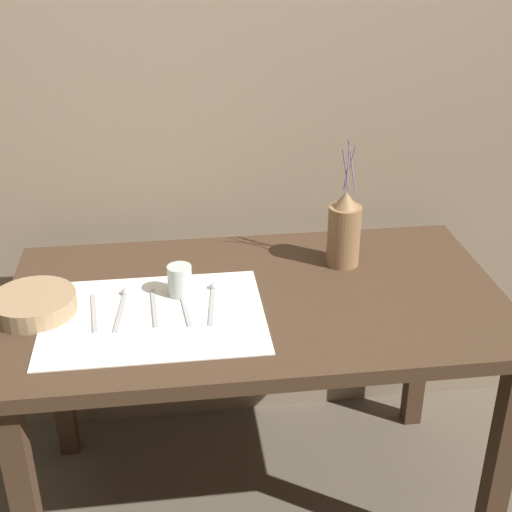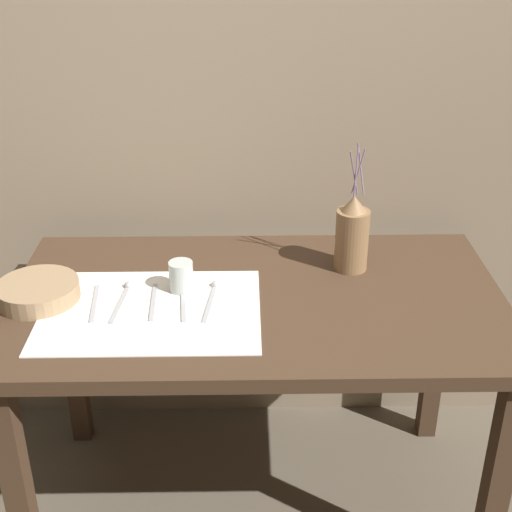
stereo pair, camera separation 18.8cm
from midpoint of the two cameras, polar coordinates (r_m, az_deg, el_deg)
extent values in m
plane|color=brown|center=(2.41, -2.33, -19.02)|extent=(12.00, 12.00, 0.00)
cube|color=gray|center=(2.23, -4.11, 13.11)|extent=(7.00, 0.06, 2.40)
cube|color=#422D1E|center=(1.95, -2.73, -3.74)|extent=(1.35, 0.76, 0.04)
cube|color=#422D1E|center=(2.06, 16.35, -16.12)|extent=(0.06, 0.06, 0.72)
cube|color=#422D1E|center=(2.46, -17.71, -8.33)|extent=(0.06, 0.06, 0.72)
cube|color=#422D1E|center=(2.53, 10.92, -6.49)|extent=(0.06, 0.06, 0.72)
cube|color=white|center=(1.87, -11.07, -4.84)|extent=(0.57, 0.42, 0.00)
cylinder|color=olive|center=(2.06, 4.47, 1.57)|extent=(0.10, 0.10, 0.18)
cone|color=olive|center=(2.02, 4.58, 4.47)|extent=(0.07, 0.07, 0.05)
cylinder|color=slate|center=(1.98, 4.67, 7.00)|extent=(0.01, 0.02, 0.15)
cylinder|color=slate|center=(1.98, 4.49, 6.88)|extent=(0.03, 0.03, 0.13)
cylinder|color=slate|center=(2.00, 5.01, 7.19)|extent=(0.03, 0.03, 0.14)
cylinder|color=slate|center=(2.00, 4.82, 7.00)|extent=(0.03, 0.01, 0.13)
cylinder|color=#9E7F5B|center=(1.96, -20.02, -3.72)|extent=(0.22, 0.22, 0.05)
cylinder|color=#B7C1BC|center=(1.94, -8.89, -2.02)|extent=(0.07, 0.07, 0.09)
cube|color=#A8A8AD|center=(1.92, -15.60, -4.46)|extent=(0.03, 0.19, 0.00)
cube|color=#A8A8AD|center=(1.90, -13.59, -4.45)|extent=(0.03, 0.19, 0.00)
sphere|color=#A8A8AD|center=(1.98, -13.10, -2.95)|extent=(0.02, 0.02, 0.02)
cube|color=#A8A8AD|center=(1.90, -10.96, -4.16)|extent=(0.02, 0.19, 0.00)
cube|color=#A8A8AD|center=(1.89, -8.54, -4.14)|extent=(0.03, 0.19, 0.00)
cube|color=#A8A8AD|center=(1.89, -6.38, -4.05)|extent=(0.03, 0.19, 0.00)
sphere|color=#A8A8AD|center=(1.97, -6.14, -2.55)|extent=(0.02, 0.02, 0.02)
camera|label=1|loc=(0.09, -92.86, -1.46)|focal=50.00mm
camera|label=2|loc=(0.09, 87.14, 1.46)|focal=50.00mm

